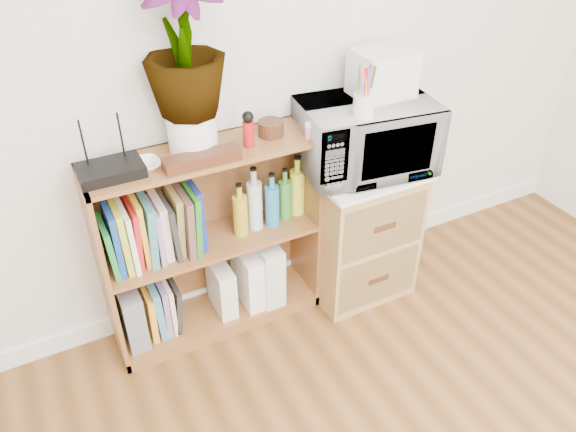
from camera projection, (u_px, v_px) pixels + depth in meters
skirting_board at (269, 273)px, 3.05m from camera, size 4.00×0.02×0.10m
bookshelf at (212, 243)px, 2.58m from camera, size 1.00×0.30×0.95m
wicker_unit at (356, 230)px, 2.87m from camera, size 0.50×0.45×0.70m
microwave at (366, 137)px, 2.56m from camera, size 0.64×0.48×0.33m
pen_cup at (363, 105)px, 2.33m from camera, size 0.09×0.09×0.10m
small_appliance at (382, 73)px, 2.49m from camera, size 0.26×0.21×0.20m
router at (111, 170)px, 2.14m from camera, size 0.24×0.17×0.04m
white_bowl at (143, 166)px, 2.18m from camera, size 0.13×0.13×0.03m
plant_pot at (193, 133)px, 2.26m from camera, size 0.20×0.20×0.17m
potted_plant at (183, 42)px, 2.05m from camera, size 0.31×0.31×0.56m
trinket_box at (202, 159)px, 2.21m from camera, size 0.31×0.08×0.05m
kokeshi_doll at (249, 134)px, 2.32m from camera, size 0.05×0.05×0.11m
wooden_bowl at (271, 128)px, 2.41m from camera, size 0.11×0.11×0.07m
paint_jars at (315, 131)px, 2.40m from camera, size 0.11×0.04×0.06m
file_box at (131, 312)px, 2.57m from camera, size 0.09×0.24×0.30m
magazine_holder_left at (221, 287)px, 2.73m from camera, size 0.08×0.21×0.26m
magazine_holder_mid at (248, 276)px, 2.78m from camera, size 0.09×0.24×0.30m
magazine_holder_right at (265, 268)px, 2.80m from camera, size 0.10×0.26×0.33m
cookbooks at (154, 229)px, 2.39m from camera, size 0.42×0.20×0.31m
liquor_bottles at (270, 197)px, 2.60m from camera, size 0.38×0.07×0.31m
lower_books at (161, 306)px, 2.63m from camera, size 0.16×0.19×0.27m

